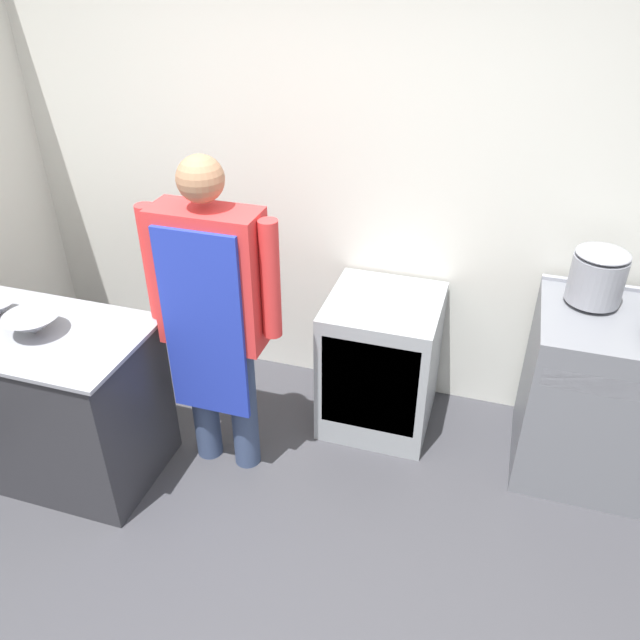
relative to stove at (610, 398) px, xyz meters
The scene contains 8 objects.
ground_plane 2.16m from the stove, 136.42° to the right, with size 14.00×14.00×0.00m, color #38383D.
wall_back 1.81m from the stove, 164.89° to the left, with size 8.00×0.05×2.70m.
prep_counter 2.96m from the stove, 163.63° to the right, with size 1.28×0.65×0.87m.
stove is the anchor object (origin of this frame).
fridge_unit 1.21m from the stove, behind, with size 0.61×0.63×0.80m.
person_cook 2.06m from the stove, 164.54° to the right, with size 0.69×0.24×1.71m.
mixing_bowl 2.88m from the stove, 162.62° to the right, with size 0.26×0.26×0.10m.
stock_pot 0.66m from the stove, 147.92° to the left, with size 0.26×0.26×0.27m.
Camera 1 is at (0.85, -1.37, 2.49)m, focal length 35.00 mm.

